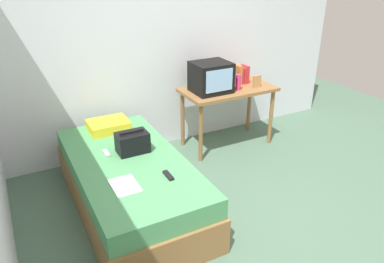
{
  "coord_description": "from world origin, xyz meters",
  "views": [
    {
      "loc": [
        -1.77,
        -2.16,
        2.26
      ],
      "look_at": [
        -0.1,
        1.01,
        0.57
      ],
      "focal_mm": 34.96,
      "sensor_mm": 36.0,
      "label": 1
    }
  ],
  "objects_px": {
    "water_bottle": "(238,82)",
    "magazine": "(125,185)",
    "handbag": "(132,142)",
    "remote_silver": "(106,153)",
    "pillow": "(109,126)",
    "tv": "(211,77)",
    "remote_dark": "(168,175)",
    "book_row": "(241,75)",
    "desk": "(228,96)",
    "picture_frame": "(257,81)",
    "bed": "(130,184)"
  },
  "relations": [
    {
      "from": "handbag",
      "to": "remote_silver",
      "type": "bearing_deg",
      "value": 163.91
    },
    {
      "from": "desk",
      "to": "tv",
      "type": "xyz_separation_m",
      "value": [
        -0.26,
        -0.01,
        0.28
      ]
    },
    {
      "from": "remote_dark",
      "to": "book_row",
      "type": "bearing_deg",
      "value": 38.26
    },
    {
      "from": "bed",
      "to": "water_bottle",
      "type": "distance_m",
      "value": 1.85
    },
    {
      "from": "pillow",
      "to": "magazine",
      "type": "xyz_separation_m",
      "value": [
        -0.2,
        -1.14,
        -0.05
      ]
    },
    {
      "from": "picture_frame",
      "to": "desk",
      "type": "bearing_deg",
      "value": 157.09
    },
    {
      "from": "desk",
      "to": "remote_silver",
      "type": "bearing_deg",
      "value": -162.88
    },
    {
      "from": "remote_silver",
      "to": "magazine",
      "type": "bearing_deg",
      "value": -91.7
    },
    {
      "from": "remote_dark",
      "to": "magazine",
      "type": "bearing_deg",
      "value": 174.67
    },
    {
      "from": "pillow",
      "to": "handbag",
      "type": "bearing_deg",
      "value": -84.02
    },
    {
      "from": "bed",
      "to": "desk",
      "type": "bearing_deg",
      "value": 24.89
    },
    {
      "from": "magazine",
      "to": "remote_dark",
      "type": "height_order",
      "value": "remote_dark"
    },
    {
      "from": "pillow",
      "to": "magazine",
      "type": "distance_m",
      "value": 1.15
    },
    {
      "from": "tv",
      "to": "book_row",
      "type": "xyz_separation_m",
      "value": [
        0.51,
        0.11,
        -0.07
      ]
    },
    {
      "from": "book_row",
      "to": "remote_dark",
      "type": "bearing_deg",
      "value": -141.74
    },
    {
      "from": "water_bottle",
      "to": "magazine",
      "type": "bearing_deg",
      "value": -150.33
    },
    {
      "from": "handbag",
      "to": "remote_dark",
      "type": "relative_size",
      "value": 1.92
    },
    {
      "from": "tv",
      "to": "water_bottle",
      "type": "distance_m",
      "value": 0.35
    },
    {
      "from": "picture_frame",
      "to": "magazine",
      "type": "bearing_deg",
      "value": -154.22
    },
    {
      "from": "bed",
      "to": "tv",
      "type": "distance_m",
      "value": 1.64
    },
    {
      "from": "bed",
      "to": "desk",
      "type": "distance_m",
      "value": 1.78
    },
    {
      "from": "bed",
      "to": "handbag",
      "type": "xyz_separation_m",
      "value": [
        0.09,
        0.13,
        0.37
      ]
    },
    {
      "from": "tv",
      "to": "book_row",
      "type": "bearing_deg",
      "value": 12.14
    },
    {
      "from": "bed",
      "to": "magazine",
      "type": "bearing_deg",
      "value": -112.63
    },
    {
      "from": "bed",
      "to": "tv",
      "type": "bearing_deg",
      "value": 28.68
    },
    {
      "from": "bed",
      "to": "book_row",
      "type": "height_order",
      "value": "book_row"
    },
    {
      "from": "tv",
      "to": "handbag",
      "type": "relative_size",
      "value": 1.47
    },
    {
      "from": "tv",
      "to": "remote_dark",
      "type": "distance_m",
      "value": 1.65
    },
    {
      "from": "tv",
      "to": "remote_silver",
      "type": "relative_size",
      "value": 3.06
    },
    {
      "from": "book_row",
      "to": "pillow",
      "type": "distance_m",
      "value": 1.82
    },
    {
      "from": "book_row",
      "to": "pillow",
      "type": "xyz_separation_m",
      "value": [
        -1.79,
        -0.1,
        -0.3
      ]
    },
    {
      "from": "handbag",
      "to": "magazine",
      "type": "bearing_deg",
      "value": -116.22
    },
    {
      "from": "magazine",
      "to": "book_row",
      "type": "bearing_deg",
      "value": 31.82
    },
    {
      "from": "bed",
      "to": "remote_silver",
      "type": "xyz_separation_m",
      "value": [
        -0.15,
        0.2,
        0.28
      ]
    },
    {
      "from": "book_row",
      "to": "handbag",
      "type": "distance_m",
      "value": 1.88
    },
    {
      "from": "water_bottle",
      "to": "magazine",
      "type": "xyz_separation_m",
      "value": [
        -1.81,
        -1.03,
        -0.33
      ]
    },
    {
      "from": "picture_frame",
      "to": "remote_silver",
      "type": "bearing_deg",
      "value": -169.18
    },
    {
      "from": "desk",
      "to": "picture_frame",
      "type": "relative_size",
      "value": 7.53
    },
    {
      "from": "book_row",
      "to": "handbag",
      "type": "bearing_deg",
      "value": -157.96
    },
    {
      "from": "desk",
      "to": "water_bottle",
      "type": "bearing_deg",
      "value": -56.93
    },
    {
      "from": "remote_silver",
      "to": "pillow",
      "type": "bearing_deg",
      "value": 70.9
    },
    {
      "from": "remote_silver",
      "to": "tv",
      "type": "bearing_deg",
      "value": 19.52
    },
    {
      "from": "tv",
      "to": "pillow",
      "type": "height_order",
      "value": "tv"
    },
    {
      "from": "bed",
      "to": "pillow",
      "type": "distance_m",
      "value": 0.8
    },
    {
      "from": "remote_dark",
      "to": "pillow",
      "type": "bearing_deg",
      "value": 98.63
    },
    {
      "from": "water_bottle",
      "to": "tv",
      "type": "bearing_deg",
      "value": 164.19
    },
    {
      "from": "magazine",
      "to": "remote_silver",
      "type": "bearing_deg",
      "value": 88.3
    },
    {
      "from": "water_bottle",
      "to": "picture_frame",
      "type": "relative_size",
      "value": 1.25
    },
    {
      "from": "desk",
      "to": "remote_dark",
      "type": "distance_m",
      "value": 1.8
    },
    {
      "from": "bed",
      "to": "remote_silver",
      "type": "relative_size",
      "value": 13.89
    }
  ]
}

